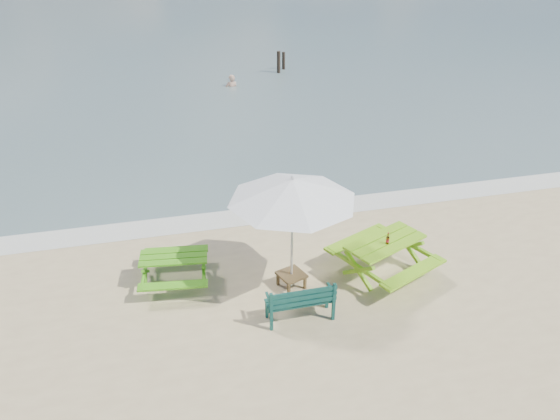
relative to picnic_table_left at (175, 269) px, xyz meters
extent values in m
cube|color=silver|center=(2.17, 2.44, -0.32)|extent=(22.00, 0.90, 0.01)
cube|color=#489F18|center=(0.00, 0.00, 0.33)|extent=(1.49, 0.84, 0.04)
cube|color=#489F18|center=(0.08, 0.66, 0.06)|extent=(1.44, 0.42, 0.04)
cube|color=#489F18|center=(-0.08, -0.66, 0.06)|extent=(1.44, 0.42, 0.04)
cube|color=#489F18|center=(0.00, 0.00, -0.02)|extent=(1.42, 0.96, 0.60)
cube|color=#76B51B|center=(4.48, -0.76, 0.50)|extent=(1.97, 1.49, 0.06)
cube|color=#76B51B|center=(4.14, 0.00, 0.16)|extent=(1.75, 1.01, 0.06)
cube|color=#76B51B|center=(4.82, -1.53, 0.16)|extent=(1.75, 1.01, 0.06)
cube|color=#76B51B|center=(4.48, -0.76, 0.05)|extent=(1.93, 1.59, 0.76)
cube|color=#0E3D37|center=(2.29, -1.78, 0.10)|extent=(1.35, 0.42, 0.04)
cube|color=#0E3D37|center=(2.29, -1.99, 0.33)|extent=(1.34, 0.05, 0.35)
cube|color=#0E3D37|center=(2.29, -1.78, -0.11)|extent=(1.25, 0.47, 0.42)
cube|color=brown|center=(2.39, -0.76, -0.01)|extent=(0.66, 0.66, 0.05)
cube|color=brown|center=(2.39, -0.76, -0.18)|extent=(0.58, 0.58, 0.29)
cylinder|color=silver|center=(2.39, -0.76, 0.92)|extent=(0.05, 0.05, 2.49)
cone|color=white|center=(2.39, -0.76, 2.01)|extent=(3.31, 3.31, 0.47)
cylinder|color=#8D4214|center=(4.47, -0.88, 0.61)|extent=(0.07, 0.07, 0.16)
cylinder|color=#8D4214|center=(4.47, -0.88, 0.76)|extent=(0.03, 0.03, 0.07)
cylinder|color=#B2142D|center=(4.47, -0.88, 0.61)|extent=(0.07, 0.07, 0.06)
imported|color=tan|center=(3.58, 14.50, -0.59)|extent=(0.61, 0.42, 1.60)
cylinder|color=black|center=(6.23, 16.27, 0.10)|extent=(0.17, 0.17, 1.25)
cylinder|color=black|center=(6.63, 16.87, 0.00)|extent=(0.15, 0.15, 1.06)
camera|label=1|loc=(-0.09, -9.89, 6.79)|focal=35.00mm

